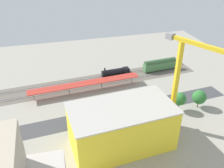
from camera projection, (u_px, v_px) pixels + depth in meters
name	position (u px, v px, depth m)	size (l,w,h in m)	color
ground_plane	(106.00, 106.00, 102.45)	(171.09, 171.09, 0.00)	#9E998C
rail_bed	(95.00, 82.00, 120.88)	(106.93, 14.60, 0.01)	#665E54
street_asphalt	(110.00, 114.00, 97.63)	(106.93, 9.00, 0.01)	#424244
track_rails	(95.00, 81.00, 120.79)	(106.67, 15.71, 0.12)	#9E9EA8
platform_canopy_near	(85.00, 83.00, 111.30)	(51.98, 8.54, 4.16)	#B73328
locomotive	(117.00, 72.00, 125.54)	(16.23, 4.12, 5.40)	black
passenger_coach	(160.00, 64.00, 130.53)	(18.76, 4.50, 6.38)	black
parked_car_0	(162.00, 99.00, 105.97)	(4.65, 2.18, 1.70)	black
parked_car_1	(146.00, 102.00, 103.84)	(4.28, 2.08, 1.77)	black
parked_car_2	(129.00, 104.00, 102.68)	(4.30, 2.28, 1.70)	black
parked_car_3	(112.00, 107.00, 100.68)	(4.51, 1.90, 1.69)	black
parked_car_4	(94.00, 109.00, 99.15)	(4.72, 2.09, 1.61)	black
construction_building	(122.00, 127.00, 79.16)	(32.78, 17.36, 14.74)	yellow
construction_roof_slab	(122.00, 108.00, 75.41)	(33.38, 17.96, 0.40)	#B7B2A8
tower_crane	(183.00, 79.00, 79.44)	(13.41, 25.19, 34.79)	gray
box_truck_0	(114.00, 113.00, 95.59)	(8.59, 3.15, 3.17)	black
street_tree_0	(128.00, 107.00, 92.56)	(6.20, 6.20, 8.29)	brown
street_tree_1	(180.00, 99.00, 97.05)	(5.32, 5.32, 8.23)	brown
street_tree_2	(199.00, 97.00, 99.34)	(5.78, 5.78, 7.81)	brown
street_tree_3	(77.00, 117.00, 87.71)	(4.10, 4.10, 7.08)	brown
traffic_light	(102.00, 113.00, 90.60)	(0.50, 0.36, 7.02)	#333333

